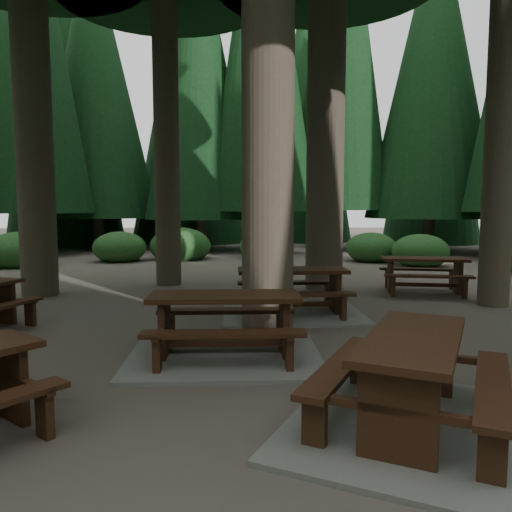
{
  "coord_description": "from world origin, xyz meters",
  "views": [
    {
      "loc": [
        0.35,
        -7.86,
        2.0
      ],
      "look_at": [
        0.64,
        1.21,
        1.1
      ],
      "focal_mm": 35.0,
      "sensor_mm": 36.0,
      "label": 1
    }
  ],
  "objects_px": {
    "picnic_table_f": "(412,395)",
    "picnic_table_c": "(292,298)",
    "picnic_table_a": "(225,335)",
    "picnic_table_d": "(424,270)"
  },
  "relations": [
    {
      "from": "picnic_table_f",
      "to": "picnic_table_c",
      "type": "bearing_deg",
      "value": 33.85
    },
    {
      "from": "picnic_table_a",
      "to": "picnic_table_c",
      "type": "bearing_deg",
      "value": 65.35
    },
    {
      "from": "picnic_table_d",
      "to": "picnic_table_f",
      "type": "xyz_separation_m",
      "value": [
        -2.72,
        -7.03,
        -0.24
      ]
    },
    {
      "from": "picnic_table_d",
      "to": "picnic_table_f",
      "type": "bearing_deg",
      "value": -100.27
    },
    {
      "from": "picnic_table_a",
      "to": "picnic_table_c",
      "type": "distance_m",
      "value": 2.86
    },
    {
      "from": "picnic_table_a",
      "to": "picnic_table_d",
      "type": "bearing_deg",
      "value": 46.93
    },
    {
      "from": "picnic_table_c",
      "to": "picnic_table_f",
      "type": "distance_m",
      "value": 4.81
    },
    {
      "from": "picnic_table_c",
      "to": "picnic_table_d",
      "type": "xyz_separation_m",
      "value": [
        3.3,
        2.26,
        0.24
      ]
    },
    {
      "from": "picnic_table_c",
      "to": "picnic_table_f",
      "type": "bearing_deg",
      "value": -84.74
    },
    {
      "from": "picnic_table_a",
      "to": "picnic_table_d",
      "type": "height_order",
      "value": "picnic_table_a"
    }
  ]
}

